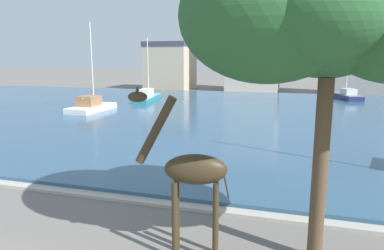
# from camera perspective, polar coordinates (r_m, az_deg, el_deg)

# --- Properties ---
(harbor_water) EXTENTS (91.51, 41.95, 0.27)m
(harbor_water) POSITION_cam_1_polar(r_m,az_deg,el_deg) (33.63, 4.64, 1.92)
(harbor_water) COLOR #2D5170
(harbor_water) RESTS_ON ground
(quay_edge_coping) EXTENTS (91.51, 0.50, 0.12)m
(quay_edge_coping) POSITION_cam_1_polar(r_m,az_deg,el_deg) (14.20, -13.87, -11.14)
(quay_edge_coping) COLOR #ADA89E
(quay_edge_coping) RESTS_ON ground
(giraffe_statue) EXTENTS (2.62, 0.93, 4.61)m
(giraffe_statue) POSITION_cam_1_polar(r_m,az_deg,el_deg) (9.25, -0.25, -7.69)
(giraffe_statue) COLOR #382B19
(giraffe_statue) RESTS_ON ground
(sailboat_white) EXTENTS (2.41, 6.49, 8.61)m
(sailboat_white) POSITION_cam_1_polar(r_m,az_deg,el_deg) (35.85, -15.60, 2.83)
(sailboat_white) COLOR white
(sailboat_white) RESTS_ON ground
(sailboat_navy) EXTENTS (3.53, 6.60, 6.04)m
(sailboat_navy) POSITION_cam_1_polar(r_m,az_deg,el_deg) (48.49, 23.56, 4.28)
(sailboat_navy) COLOR navy
(sailboat_navy) RESTS_ON ground
(sailboat_teal) EXTENTS (3.25, 9.27, 7.63)m
(sailboat_teal) POSITION_cam_1_polar(r_m,az_deg,el_deg) (43.59, -7.06, 4.47)
(sailboat_teal) COLOR teal
(sailboat_teal) RESTS_ON ground
(shade_tree) EXTENTS (6.90, 5.79, 7.86)m
(shade_tree) POSITION_cam_1_polar(r_m,az_deg,el_deg) (9.23, 20.37, 15.63)
(shade_tree) COLOR brown
(shade_tree) RESTS_ON ground
(townhouse_narrow_midrow) EXTENTS (7.46, 7.81, 8.00)m
(townhouse_narrow_midrow) POSITION_cam_1_polar(r_m,az_deg,el_deg) (61.94, -3.51, 9.57)
(townhouse_narrow_midrow) COLOR #C6B293
(townhouse_narrow_midrow) RESTS_ON ground
(townhouse_end_terrace) EXTENTS (8.33, 7.95, 13.80)m
(townhouse_end_terrace) POSITION_cam_1_polar(r_m,az_deg,el_deg) (59.15, 10.04, 12.18)
(townhouse_end_terrace) COLOR beige
(townhouse_end_terrace) RESTS_ON ground
(townhouse_corner_house) EXTENTS (6.68, 7.42, 12.30)m
(townhouse_corner_house) POSITION_cam_1_polar(r_m,az_deg,el_deg) (57.56, 25.44, 10.62)
(townhouse_corner_house) COLOR gray
(townhouse_corner_house) RESTS_ON ground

